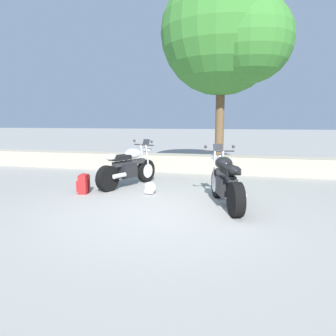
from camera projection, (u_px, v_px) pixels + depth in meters
name	position (u px, v px, depth m)	size (l,w,h in m)	color
ground_plane	(161.00, 213.00, 5.69)	(120.00, 120.00, 0.00)	gray
stone_wall	(200.00, 164.00, 10.25)	(36.00, 0.80, 0.55)	#A89E89
motorcycle_white_near_left	(129.00, 167.00, 7.98)	(1.01, 1.98, 1.18)	black
motorcycle_black_centre	(226.00, 182.00, 6.12)	(0.93, 2.01, 1.18)	black
rider_backpack	(83.00, 183.00, 7.18)	(0.30, 0.33, 0.47)	#A31E1E
rider_helmet	(150.00, 188.00, 7.16)	(0.28, 0.28, 0.28)	silver
leafy_tree_far_left	(228.00, 35.00, 9.41)	(3.97, 3.78, 5.70)	brown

